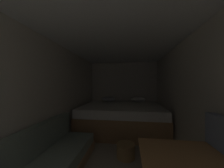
{
  "coord_description": "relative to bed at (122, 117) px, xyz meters",
  "views": [
    {
      "loc": [
        0.21,
        -0.24,
        1.25
      ],
      "look_at": [
        -0.2,
        2.73,
        1.26
      ],
      "focal_mm": 20.3,
      "sensor_mm": 36.0,
      "label": 1
    }
  ],
  "objects": [
    {
      "name": "wall_back",
      "position": [
        0.0,
        0.92,
        0.66
      ],
      "size": [
        2.36,
        0.05,
        2.02
      ],
      "primitive_type": "cube",
      "color": "beige",
      "rests_on": "ground"
    },
    {
      "name": "ceiling_slab",
      "position": [
        0.0,
        -1.44,
        1.7
      ],
      "size": [
        2.36,
        4.68,
        0.05
      ],
      "primitive_type": "cube",
      "color": "white",
      "rests_on": "wall_left"
    },
    {
      "name": "ground_plane",
      "position": [
        0.0,
        -1.44,
        -0.35
      ],
      "size": [
        6.68,
        6.68,
        0.0
      ],
      "primitive_type": "plane",
      "color": "#A39984"
    },
    {
      "name": "wall_right",
      "position": [
        1.16,
        -1.44,
        0.66
      ],
      "size": [
        0.05,
        4.68,
        2.02
      ],
      "primitive_type": "cube",
      "color": "beige",
      "rests_on": "ground"
    },
    {
      "name": "wall_left",
      "position": [
        -1.16,
        -1.44,
        0.66
      ],
      "size": [
        0.05,
        4.68,
        2.02
      ],
      "primitive_type": "cube",
      "color": "beige",
      "rests_on": "ground"
    },
    {
      "name": "wicker_basket",
      "position": [
        0.15,
        -1.33,
        -0.23
      ],
      "size": [
        0.31,
        0.31,
        0.24
      ],
      "color": "olive",
      "rests_on": "ground"
    },
    {
      "name": "bed",
      "position": [
        0.0,
        0.0,
        0.0
      ],
      "size": [
        2.14,
        1.72,
        0.85
      ],
      "color": "#9E7247",
      "rests_on": "ground"
    }
  ]
}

